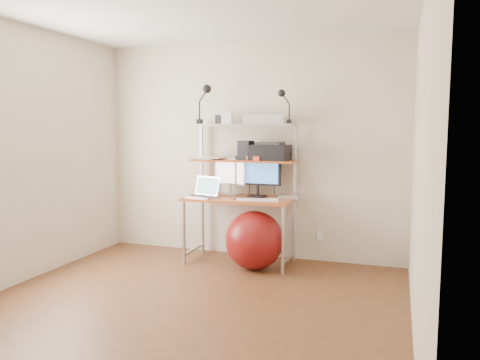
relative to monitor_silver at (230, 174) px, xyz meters
The scene contains 20 objects.
room 1.62m from the monitor_silver, 84.16° to the right, with size 3.60×3.60×3.60m.
computer_desk 0.19m from the monitor_silver, 28.13° to the right, with size 1.20×0.60×1.57m.
wall_outlet 1.24m from the monitor_silver, 10.91° to the left, with size 0.08×0.01×0.12m, color white.
monitor_silver is the anchor object (origin of this frame).
monitor_black 0.34m from the monitor_silver, ahead, with size 0.53×0.15×0.53m.
laptop 0.38m from the monitor_silver, 131.51° to the right, with size 0.38×0.34×0.28m.
keyboard 0.57m from the monitor_silver, 36.23° to the right, with size 0.45×0.13×0.01m, color white.
mouse 0.70m from the monitor_silver, 26.44° to the right, with size 0.10×0.06×0.03m, color white.
mac_mini 0.74m from the monitor_silver, ahead, with size 0.22×0.22×0.04m, color #B7B6BB.
phone 0.43m from the monitor_silver, 54.42° to the right, with size 0.07×0.12×0.01m, color black.
printer 0.54m from the monitor_silver, ahead, with size 0.44×0.32×0.20m.
nas_cube 0.34m from the monitor_silver, ahead, with size 0.15×0.15×0.21m, color black.
red_box 0.38m from the monitor_silver, 14.22° to the right, with size 0.17×0.11×0.05m, color red.
scanner 0.73m from the monitor_silver, ahead, with size 0.50×0.40×0.11m.
box_white 0.64m from the monitor_silver, 135.28° to the right, with size 0.11×0.09×0.13m, color white.
box_grey 0.63m from the monitor_silver, behind, with size 0.10×0.10×0.10m, color #2B2B2D.
clip_lamp_left 0.93m from the monitor_silver, 161.40° to the right, with size 0.17×0.10×0.44m.
clip_lamp_right 1.05m from the monitor_silver, ahead, with size 0.14×0.08×0.36m.
exercise_ball 0.84m from the monitor_silver, 40.08° to the right, with size 0.63×0.63×0.63m, color maroon.
paper_stack 0.29m from the monitor_silver, behind, with size 0.38×0.42×0.02m.
Camera 1 is at (1.66, -3.41, 1.51)m, focal length 35.00 mm.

